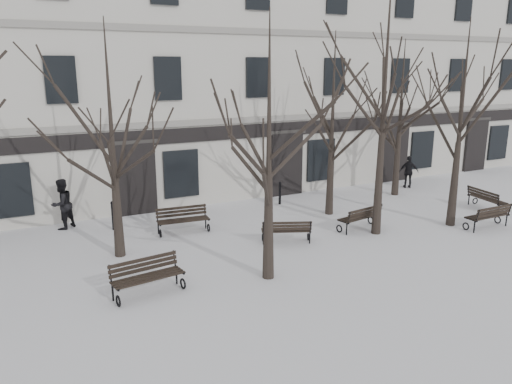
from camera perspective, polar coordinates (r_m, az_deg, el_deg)
ground at (r=15.37m, az=7.01°, el=-8.45°), size 100.00×100.00×0.00m
building at (r=25.95m, az=-9.03°, el=13.24°), size 40.40×10.20×11.40m
tree_1 at (r=13.34m, az=1.51°, el=8.58°), size 5.14×5.14×7.34m
tree_2 at (r=17.71m, az=14.61°, el=13.14°), size 6.37×6.37×9.11m
tree_3 at (r=19.63m, az=22.55°, el=9.72°), size 5.28×5.28×7.54m
tree_4 at (r=15.64m, az=-16.33°, el=8.72°), size 5.09×5.09×7.28m
tree_5 at (r=19.89m, az=8.81°, el=10.04°), size 5.04×5.04×7.19m
tree_6 at (r=23.71m, az=16.27°, el=10.08°), size 4.94×4.94×7.05m
bench_0 at (r=13.66m, az=-12.34°, el=-9.30°), size 1.98×0.95×0.96m
bench_1 at (r=17.06m, az=3.48°, el=-4.38°), size 1.75×1.21×0.84m
bench_2 at (r=20.42m, az=25.06°, el=-2.46°), size 1.84×0.68×0.92m
bench_3 at (r=18.28m, az=-8.36°, el=-3.06°), size 1.91×0.84×0.94m
bench_4 at (r=18.78m, az=11.89°, el=-2.79°), size 1.88×0.96×0.91m
bench_5 at (r=23.07m, az=24.80°, el=-0.67°), size 0.86×1.83×0.89m
bollard_a at (r=19.09m, az=-16.02°, el=-2.48°), size 0.14×0.14×1.10m
bollard_b at (r=21.77m, az=2.75°, el=-0.02°), size 0.13×0.13×1.01m
pedestrian_b at (r=19.98m, az=-21.06°, el=-3.91°), size 1.16×1.13×1.89m
pedestrian_c at (r=25.95m, az=16.93°, el=0.48°), size 1.01×0.82×1.60m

